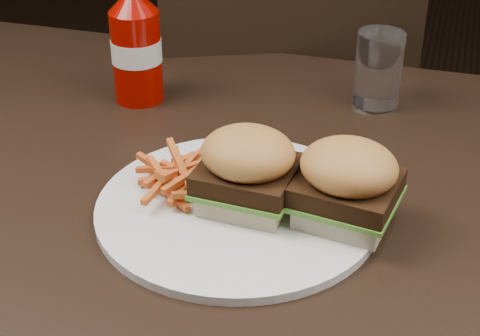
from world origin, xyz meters
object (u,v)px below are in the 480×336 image
(chair_far, at_px, (270,155))
(tumbler, at_px, (379,68))
(ketchup_bottle, at_px, (137,59))
(dining_table, at_px, (159,183))
(plate, at_px, (237,208))

(chair_far, xyz_separation_m, tumbler, (0.24, -0.36, 0.38))
(ketchup_bottle, height_order, tumbler, ketchup_bottle)
(dining_table, bearing_deg, tumbler, 48.00)
(plate, distance_m, tumbler, 0.33)
(chair_far, xyz_separation_m, plate, (0.13, -0.67, 0.33))
(chair_far, distance_m, tumbler, 0.57)
(plate, xyz_separation_m, tumbler, (0.11, 0.31, 0.05))
(dining_table, height_order, ketchup_bottle, ketchup_bottle)
(chair_far, height_order, tumbler, tumbler)
(dining_table, bearing_deg, plate, -26.71)
(chair_far, bearing_deg, ketchup_bottle, 55.96)
(chair_far, xyz_separation_m, ketchup_bottle, (-0.08, -0.44, 0.38))
(plate, bearing_deg, dining_table, 153.29)
(dining_table, relative_size, tumbler, 11.77)
(dining_table, height_order, tumbler, tumbler)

